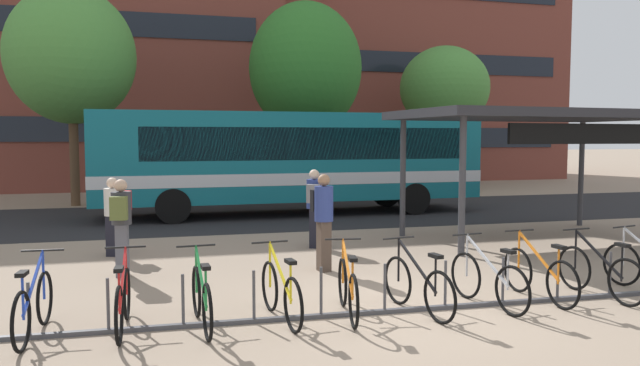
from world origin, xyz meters
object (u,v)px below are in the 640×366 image
parked_bicycle_silver_6 (488,281)px  parked_bicycle_black_8 (599,273)px  commuter_black_pack_0 (323,215)px  street_tree_1 (444,88)px  commuter_red_pack_3 (115,211)px  city_bus (290,159)px  parked_bicycle_yellow_3 (281,293)px  street_tree_2 (305,68)px  transit_shelter (533,119)px  commuter_olive_pack_2 (121,221)px  parked_bicycle_red_1 (123,301)px  street_tree_0 (71,56)px  parked_bicycle_blue_0 (34,306)px  parked_bicycle_orange_7 (539,275)px  parked_bicycle_orange_4 (348,289)px  parked_bicycle_black_5 (418,286)px  commuter_grey_pack_1 (314,203)px  parked_bicycle_green_2 (202,299)px

parked_bicycle_silver_6 → parked_bicycle_black_8: bearing=-98.3°
commuter_black_pack_0 → street_tree_1: bearing=140.8°
commuter_red_pack_3 → city_bus: bearing=-114.9°
parked_bicycle_yellow_3 → street_tree_2: (4.19, 16.11, 4.85)m
transit_shelter → commuter_olive_pack_2: transit_shelter is taller
parked_bicycle_red_1 → street_tree_0: (-2.54, 15.06, 4.92)m
parked_bicycle_red_1 → street_tree_0: size_ratio=0.22×
parked_bicycle_blue_0 → parked_bicycle_orange_7: 6.96m
parked_bicycle_blue_0 → commuter_black_pack_0: 5.13m
parked_bicycle_orange_4 → parked_bicycle_black_5: (0.98, -0.10, 0.00)m
parked_bicycle_orange_7 → parked_bicycle_red_1: bearing=86.0°
street_tree_2 → parked_bicycle_silver_6: bearing=-94.2°
parked_bicycle_black_8 → commuter_black_pack_0: commuter_black_pack_0 is taller
parked_bicycle_black_5 → street_tree_0: 17.30m
parked_bicycle_orange_7 → street_tree_1: 20.88m
transit_shelter → street_tree_0: street_tree_0 is taller
commuter_olive_pack_2 → commuter_red_pack_3: size_ratio=1.05×
parked_bicycle_red_1 → parked_bicycle_orange_4: 2.91m
parked_bicycle_blue_0 → parked_bicycle_silver_6: bearing=-88.5°
parked_bicycle_orange_7 → street_tree_1: size_ratio=0.25×
parked_bicycle_black_8 → transit_shelter: (2.18, 4.94, 2.50)m
parked_bicycle_black_5 → parked_bicycle_orange_7: same height
city_bus → parked_bicycle_silver_6: city_bus is taller
commuter_red_pack_3 → street_tree_0: size_ratio=0.21×
parked_bicycle_red_1 → street_tree_0: bearing=11.2°
parked_bicycle_orange_4 → transit_shelter: size_ratio=0.26×
parked_bicycle_orange_4 → commuter_black_pack_0: 2.91m
parked_bicycle_blue_0 → street_tree_1: street_tree_1 is taller
commuter_grey_pack_1 → street_tree_0: bearing=51.1°
parked_bicycle_blue_0 → parked_bicycle_orange_7: size_ratio=1.00×
street_tree_1 → parked_bicycle_yellow_3: bearing=-121.9°
parked_bicycle_red_1 → parked_bicycle_orange_7: bearing=-89.1°
parked_bicycle_silver_6 → street_tree_1: street_tree_1 is taller
parked_bicycle_blue_0 → street_tree_1: bearing=-34.5°
parked_bicycle_orange_7 → parked_bicycle_yellow_3: bearing=87.0°
city_bus → parked_bicycle_orange_7: size_ratio=7.00×
street_tree_1 → street_tree_0: bearing=-167.2°
city_bus → street_tree_0: (-6.94, 4.29, 3.53)m
street_tree_0 → street_tree_2: street_tree_2 is taller
transit_shelter → street_tree_2: size_ratio=0.82×
parked_bicycle_green_2 → commuter_grey_pack_1: commuter_grey_pack_1 is taller
parked_bicycle_black_5 → street_tree_0: size_ratio=0.22×
parked_bicycle_red_1 → commuter_black_pack_0: (3.32, 2.68, 0.64)m
parked_bicycle_black_8 → parked_bicycle_yellow_3: bearing=83.6°
parked_bicycle_orange_4 → commuter_grey_pack_1: (0.81, 5.03, 0.62)m
parked_bicycle_yellow_3 → street_tree_0: bearing=10.0°
parked_bicycle_orange_7 → commuter_red_pack_3: bearing=47.9°
commuter_black_pack_0 → street_tree_1: street_tree_1 is taller
parked_bicycle_green_2 → street_tree_2: size_ratio=0.22×
street_tree_0 → commuter_grey_pack_1: bearing=-58.4°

